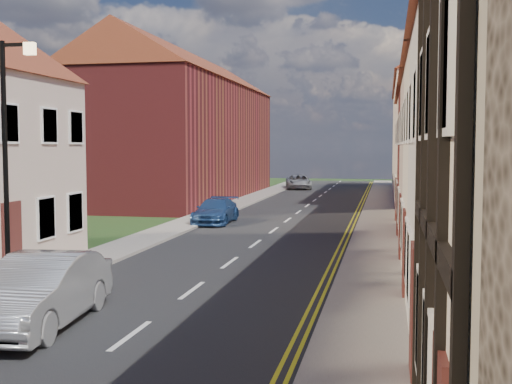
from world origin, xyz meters
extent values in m
cube|color=black|center=(0.00, 30.00, 0.01)|extent=(7.00, 90.00, 0.02)
cube|color=gray|center=(-4.40, 30.00, 0.06)|extent=(1.80, 90.00, 0.12)
cube|color=gray|center=(4.40, 30.00, 0.06)|extent=(1.80, 90.00, 0.12)
cube|color=maroon|center=(9.30, 34.30, 3.00)|extent=(8.00, 5.00, 6.00)
cube|color=maroon|center=(9.30, 32.40, 8.20)|extent=(0.60, 0.60, 1.60)
cube|color=white|center=(9.30, 39.70, 3.00)|extent=(8.00, 5.80, 6.00)
cube|color=maroon|center=(9.30, 37.40, 8.20)|extent=(0.60, 0.60, 1.60)
cube|color=white|center=(9.30, 55.00, 4.00)|extent=(8.00, 24.00, 8.00)
cube|color=maroon|center=(-9.30, 50.00, 4.00)|extent=(8.00, 24.00, 8.00)
cylinder|color=black|center=(-3.90, 20.00, 3.12)|extent=(0.12, 0.12, 6.00)
cube|color=black|center=(-3.55, 20.00, 6.02)|extent=(0.70, 0.08, 0.08)
cube|color=#FFD899|center=(-3.20, 20.00, 5.92)|extent=(0.25, 0.15, 0.28)
imported|color=#96979D|center=(-2.06, 18.27, 0.73)|extent=(1.99, 4.59, 1.47)
imported|color=navy|center=(-3.20, 36.10, 0.60)|extent=(1.77, 4.15, 1.19)
imported|color=#989A9F|center=(-2.67, 61.50, 0.63)|extent=(2.92, 4.82, 1.25)
camera|label=1|loc=(4.85, 6.51, 3.69)|focal=45.00mm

